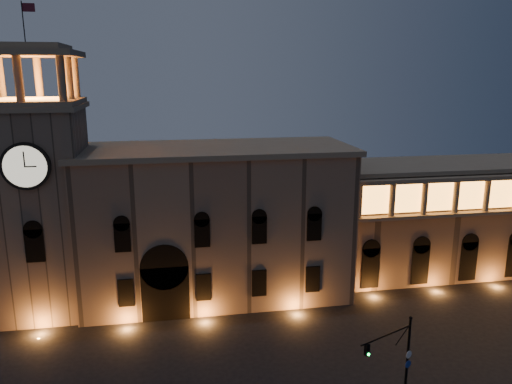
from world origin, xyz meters
TOP-DOWN VIEW (x-y plane):
  - government_building at (-2.08, 21.93)m, footprint 30.80×12.80m
  - clock_tower at (-20.50, 20.98)m, footprint 9.80×9.80m
  - colonnade_wing at (32.00, 23.92)m, footprint 40.60×11.50m
  - traffic_light at (9.76, -1.55)m, footprint 5.13×2.47m

SIDE VIEW (x-z plane):
  - traffic_light at x=9.76m, z-range 0.19..7.79m
  - colonnade_wing at x=32.00m, z-range 0.08..14.58m
  - government_building at x=-2.08m, z-range -0.03..17.57m
  - clock_tower at x=-20.50m, z-range -3.70..28.70m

